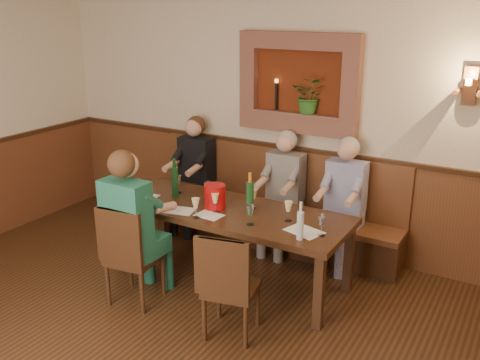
# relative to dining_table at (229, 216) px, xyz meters

# --- Properties ---
(room_shell) EXTENTS (6.04, 6.04, 2.82)m
(room_shell) POSITION_rel_dining_table_xyz_m (0.00, -1.85, 1.21)
(room_shell) COLOR beige
(room_shell) RESTS_ON ground
(wainscoting) EXTENTS (6.02, 6.02, 1.15)m
(wainscoting) POSITION_rel_dining_table_xyz_m (0.00, -1.85, -0.09)
(wainscoting) COLOR brown
(wainscoting) RESTS_ON ground
(wall_niche) EXTENTS (1.36, 0.30, 1.06)m
(wall_niche) POSITION_rel_dining_table_xyz_m (0.24, 1.09, 1.13)
(wall_niche) COLOR #5E220D
(wall_niche) RESTS_ON ground
(wall_sconce) EXTENTS (0.25, 0.20, 0.35)m
(wall_sconce) POSITION_rel_dining_table_xyz_m (1.90, 1.08, 1.27)
(wall_sconce) COLOR brown
(wall_sconce) RESTS_ON ground
(dining_table) EXTENTS (2.40, 0.90, 0.75)m
(dining_table) POSITION_rel_dining_table_xyz_m (0.00, 0.00, 0.00)
(dining_table) COLOR black
(dining_table) RESTS_ON ground
(bench) EXTENTS (3.00, 0.45, 1.11)m
(bench) POSITION_rel_dining_table_xyz_m (0.00, 0.94, -0.35)
(bench) COLOR #381E0F
(bench) RESTS_ON ground
(chair_near_left) EXTENTS (0.48, 0.48, 0.97)m
(chair_near_left) POSITION_rel_dining_table_xyz_m (-0.52, -0.82, -0.39)
(chair_near_left) COLOR black
(chair_near_left) RESTS_ON ground
(chair_near_right) EXTENTS (0.49, 0.49, 0.94)m
(chair_near_right) POSITION_rel_dining_table_xyz_m (0.52, -0.82, -0.40)
(chair_near_right) COLOR black
(chair_near_right) RESTS_ON ground
(person_bench_left) EXTENTS (0.41, 0.50, 1.40)m
(person_bench_left) POSITION_rel_dining_table_xyz_m (-1.02, 0.84, -0.10)
(person_bench_left) COLOR black
(person_bench_left) RESTS_ON ground
(person_bench_mid) EXTENTS (0.40, 0.49, 1.37)m
(person_bench_mid) POSITION_rel_dining_table_xyz_m (0.17, 0.84, -0.11)
(person_bench_mid) COLOR #635C5A
(person_bench_mid) RESTS_ON ground
(person_bench_right) EXTENTS (0.40, 0.49, 1.38)m
(person_bench_right) POSITION_rel_dining_table_xyz_m (0.86, 0.84, -0.11)
(person_bench_right) COLOR navy
(person_bench_right) RESTS_ON ground
(person_chair_front) EXTENTS (0.44, 0.54, 1.48)m
(person_chair_front) POSITION_rel_dining_table_xyz_m (-0.53, -0.78, -0.06)
(person_chair_front) COLOR #195257
(person_chair_front) RESTS_ON ground
(spittoon_bucket) EXTENTS (0.28, 0.28, 0.24)m
(spittoon_bucket) POSITION_rel_dining_table_xyz_m (-0.13, -0.04, 0.19)
(spittoon_bucket) COLOR #B40B0C
(spittoon_bucket) RESTS_ON dining_table
(wine_bottle_green_a) EXTENTS (0.08, 0.08, 0.41)m
(wine_bottle_green_a) POSITION_rel_dining_table_xyz_m (0.25, -0.02, 0.25)
(wine_bottle_green_a) COLOR #19471E
(wine_bottle_green_a) RESTS_ON dining_table
(wine_bottle_green_b) EXTENTS (0.08, 0.08, 0.41)m
(wine_bottle_green_b) POSITION_rel_dining_table_xyz_m (-0.66, 0.02, 0.24)
(wine_bottle_green_b) COLOR #19471E
(wine_bottle_green_b) RESTS_ON dining_table
(water_bottle) EXTENTS (0.07, 0.07, 0.34)m
(water_bottle) POSITION_rel_dining_table_xyz_m (0.89, -0.29, 0.21)
(water_bottle) COLOR silver
(water_bottle) RESTS_ON dining_table
(tasting_sheet_a) EXTENTS (0.26, 0.19, 0.00)m
(tasting_sheet_a) POSITION_rel_dining_table_xyz_m (-0.93, -0.12, 0.08)
(tasting_sheet_a) COLOR white
(tasting_sheet_a) RESTS_ON dining_table
(tasting_sheet_b) EXTENTS (0.27, 0.20, 0.00)m
(tasting_sheet_b) POSITION_rel_dining_table_xyz_m (-0.07, -0.24, 0.08)
(tasting_sheet_b) COLOR white
(tasting_sheet_b) RESTS_ON dining_table
(tasting_sheet_c) EXTENTS (0.37, 0.31, 0.00)m
(tasting_sheet_c) POSITION_rel_dining_table_xyz_m (0.86, -0.12, 0.08)
(tasting_sheet_c) COLOR white
(tasting_sheet_c) RESTS_ON dining_table
(tasting_sheet_d) EXTENTS (0.33, 0.27, 0.00)m
(tasting_sheet_d) POSITION_rel_dining_table_xyz_m (-0.39, -0.28, 0.08)
(tasting_sheet_d) COLOR white
(tasting_sheet_d) RESTS_ON dining_table
(wine_glass_0) EXTENTS (0.08, 0.08, 0.19)m
(wine_glass_0) POSITION_rel_dining_table_xyz_m (-0.06, -0.14, 0.17)
(wine_glass_0) COLOR #F4E492
(wine_glass_0) RESTS_ON dining_table
(wine_glass_1) EXTENTS (0.08, 0.08, 0.19)m
(wine_glass_1) POSITION_rel_dining_table_xyz_m (-0.70, 0.13, 0.17)
(wine_glass_1) COLOR white
(wine_glass_1) RESTS_ON dining_table
(wine_glass_2) EXTENTS (0.08, 0.08, 0.19)m
(wine_glass_2) POSITION_rel_dining_table_xyz_m (0.19, 0.15, 0.17)
(wine_glass_2) COLOR #F4E492
(wine_glass_2) RESTS_ON dining_table
(wine_glass_3) EXTENTS (0.08, 0.08, 0.19)m
(wine_glass_3) POSITION_rel_dining_table_xyz_m (0.37, -0.23, 0.17)
(wine_glass_3) COLOR white
(wine_glass_3) RESTS_ON dining_table
(wine_glass_4) EXTENTS (0.08, 0.08, 0.19)m
(wine_glass_4) POSITION_rel_dining_table_xyz_m (1.02, -0.14, 0.17)
(wine_glass_4) COLOR white
(wine_glass_4) RESTS_ON dining_table
(wine_glass_5) EXTENTS (0.08, 0.08, 0.19)m
(wine_glass_5) POSITION_rel_dining_table_xyz_m (-0.32, 0.11, 0.17)
(wine_glass_5) COLOR white
(wine_glass_5) RESTS_ON dining_table
(wine_glass_6) EXTENTS (0.08, 0.08, 0.19)m
(wine_glass_6) POSITION_rel_dining_table_xyz_m (-0.98, -0.19, 0.17)
(wine_glass_6) COLOR #F4E492
(wine_glass_6) RESTS_ON dining_table
(wine_glass_7) EXTENTS (0.08, 0.08, 0.19)m
(wine_glass_7) POSITION_rel_dining_table_xyz_m (0.63, 0.02, 0.17)
(wine_glass_7) COLOR #F4E492
(wine_glass_7) RESTS_ON dining_table
(wine_glass_8) EXTENTS (0.08, 0.08, 0.19)m
(wine_glass_8) POSITION_rel_dining_table_xyz_m (-0.15, -0.34, 0.17)
(wine_glass_8) COLOR #F4E492
(wine_glass_8) RESTS_ON dining_table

